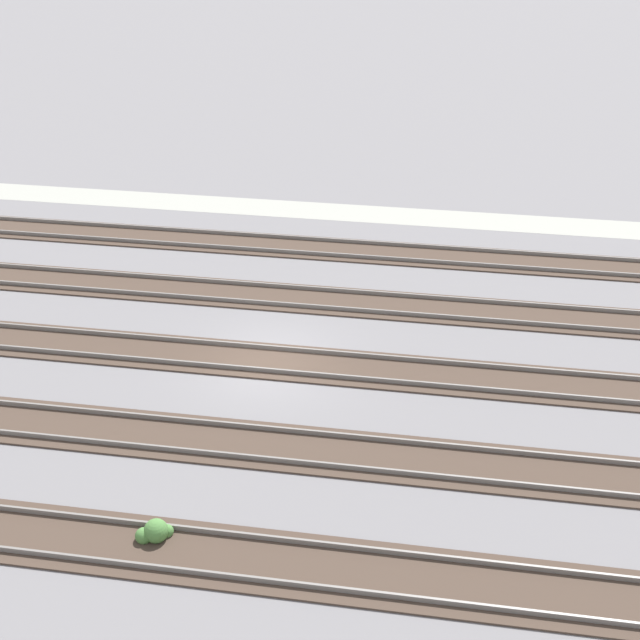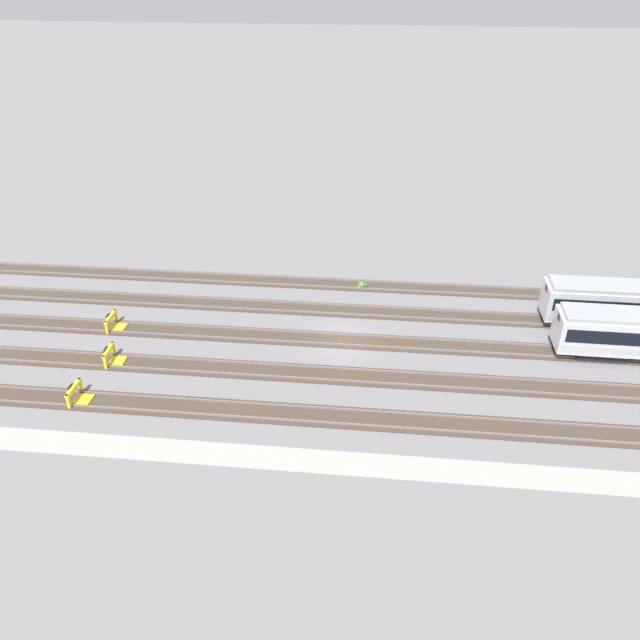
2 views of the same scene
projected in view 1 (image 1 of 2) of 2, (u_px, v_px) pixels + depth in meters
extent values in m
plane|color=slate|center=(270.00, 362.00, 30.28)|extent=(400.00, 400.00, 0.00)
cube|color=#9E9E93|center=(328.00, 211.00, 41.62)|extent=(54.00, 2.00, 0.01)
cube|color=#47382D|center=(314.00, 248.00, 38.09)|extent=(90.00, 2.23, 0.06)
cube|color=slate|center=(311.00, 253.00, 37.42)|extent=(90.00, 0.07, 0.15)
cube|color=slate|center=(316.00, 239.00, 38.65)|extent=(90.00, 0.07, 0.15)
cube|color=#47382D|center=(294.00, 298.00, 34.18)|extent=(90.00, 2.23, 0.06)
cube|color=slate|center=(291.00, 305.00, 33.51)|extent=(90.00, 0.07, 0.15)
cube|color=slate|center=(298.00, 287.00, 34.74)|extent=(90.00, 0.07, 0.15)
cube|color=#47382D|center=(270.00, 361.00, 30.27)|extent=(90.00, 2.24, 0.06)
cube|color=slate|center=(266.00, 370.00, 29.60)|extent=(90.00, 0.07, 0.15)
cube|color=slate|center=(274.00, 348.00, 30.83)|extent=(90.00, 0.07, 0.15)
cube|color=#47382D|center=(239.00, 443.00, 26.36)|extent=(90.00, 2.23, 0.06)
cube|color=slate|center=(233.00, 455.00, 25.69)|extent=(90.00, 0.07, 0.15)
cube|color=slate|center=(244.00, 426.00, 26.92)|extent=(90.00, 0.07, 0.15)
cube|color=#47382D|center=(196.00, 553.00, 22.45)|extent=(90.00, 2.23, 0.06)
cube|color=slate|center=(188.00, 571.00, 21.78)|extent=(90.00, 0.07, 0.15)
cube|color=slate|center=(203.00, 530.00, 23.01)|extent=(90.00, 0.07, 0.15)
sphere|color=#4C7F3D|center=(156.00, 531.00, 22.78)|extent=(0.64, 0.64, 0.64)
sphere|color=#4C7F3D|center=(144.00, 536.00, 22.77)|extent=(0.44, 0.44, 0.44)
sphere|color=#4C7F3D|center=(167.00, 531.00, 22.98)|extent=(0.36, 0.36, 0.36)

